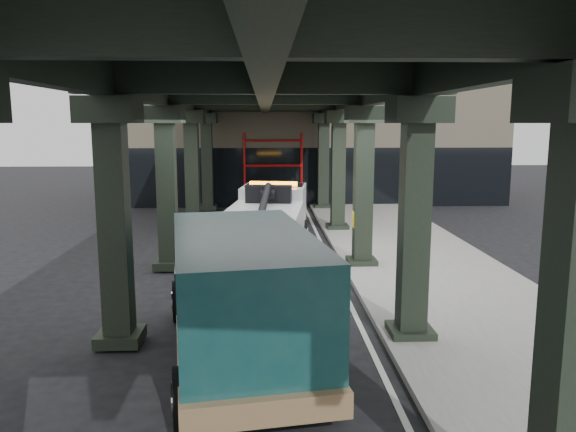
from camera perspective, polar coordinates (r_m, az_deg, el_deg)
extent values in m
plane|color=black|center=(15.72, -0.74, -7.22)|extent=(90.00, 90.00, 0.00)
cube|color=gray|center=(18.29, 13.37, -4.85)|extent=(5.00, 40.00, 0.15)
cube|color=silver|center=(17.77, 4.59, -5.27)|extent=(0.12, 38.00, 0.01)
cube|color=black|center=(11.63, 12.70, -0.72)|extent=(0.55, 0.55, 5.00)
cube|color=black|center=(11.46, 13.11, 10.42)|extent=(1.10, 1.10, 0.50)
cube|color=black|center=(12.25, 12.30, -11.47)|extent=(0.90, 0.90, 0.24)
cube|color=black|center=(17.44, 7.64, 2.74)|extent=(0.55, 0.55, 5.00)
cube|color=black|center=(17.32, 7.81, 10.16)|extent=(1.10, 1.10, 0.50)
cube|color=black|center=(17.85, 7.48, -4.67)|extent=(0.90, 0.90, 0.24)
cube|color=black|center=(23.34, 5.12, 4.46)|extent=(0.55, 0.55, 5.00)
cube|color=black|center=(23.25, 5.20, 9.99)|extent=(1.10, 1.10, 0.50)
cube|color=black|center=(23.65, 5.03, -1.15)|extent=(0.90, 0.90, 0.24)
cube|color=black|center=(29.28, 3.61, 5.48)|extent=(0.55, 0.55, 5.00)
cube|color=black|center=(29.21, 3.65, 9.89)|extent=(1.10, 1.10, 0.50)
cube|color=black|center=(29.53, 3.56, 0.98)|extent=(0.90, 0.90, 0.24)
cube|color=black|center=(11.63, -17.20, -0.91)|extent=(0.55, 0.55, 5.00)
cube|color=black|center=(11.46, -17.75, 10.22)|extent=(1.10, 1.10, 0.50)
cube|color=black|center=(12.24, -16.66, -11.66)|extent=(0.90, 0.90, 0.24)
cube|color=black|center=(17.43, -12.20, 2.61)|extent=(0.55, 0.55, 5.00)
cube|color=black|center=(17.32, -12.46, 10.02)|extent=(1.10, 1.10, 0.50)
cube|color=black|center=(17.85, -11.94, -4.80)|extent=(0.90, 0.90, 0.24)
cube|color=black|center=(23.34, -9.70, 4.36)|extent=(0.55, 0.55, 5.00)
cube|color=black|center=(23.25, -9.85, 9.89)|extent=(1.10, 1.10, 0.50)
cube|color=black|center=(23.65, -9.54, -1.24)|extent=(0.90, 0.90, 0.24)
cube|color=black|center=(29.28, -8.21, 5.40)|extent=(0.55, 0.55, 5.00)
cube|color=black|center=(29.21, -8.31, 9.81)|extent=(1.10, 1.10, 0.50)
cube|color=black|center=(29.53, -8.10, 0.91)|extent=(0.90, 0.90, 0.24)
cube|color=black|center=(17.35, 7.87, 12.80)|extent=(0.35, 32.00, 1.10)
cube|color=black|center=(17.35, -12.55, 12.66)|extent=(0.35, 32.00, 1.10)
cube|color=black|center=(17.09, -2.34, 12.93)|extent=(0.35, 32.00, 1.10)
cube|color=black|center=(17.15, -2.36, 15.26)|extent=(7.40, 32.00, 0.30)
cube|color=#C6B793|center=(35.14, 1.64, 8.59)|extent=(22.00, 10.00, 8.00)
cylinder|color=red|center=(30.08, -4.40, 4.62)|extent=(0.08, 0.08, 4.00)
cylinder|color=red|center=(29.29, -4.45, 4.49)|extent=(0.08, 0.08, 4.00)
cylinder|color=red|center=(30.12, 1.33, 4.65)|extent=(0.08, 0.08, 4.00)
cylinder|color=red|center=(29.33, 1.43, 4.52)|extent=(0.08, 0.08, 4.00)
cylinder|color=red|center=(30.16, -1.52, 2.75)|extent=(3.00, 0.08, 0.08)
cylinder|color=red|center=(30.04, -1.53, 5.21)|extent=(3.00, 0.08, 0.08)
cylinder|color=red|center=(29.97, -1.54, 7.69)|extent=(3.00, 0.08, 0.08)
cube|color=black|center=(17.97, -2.23, -2.95)|extent=(1.79, 7.07, 0.23)
cube|color=white|center=(20.16, -1.43, 0.70)|extent=(2.45, 2.50, 1.68)
cube|color=white|center=(21.20, -1.14, -0.14)|extent=(2.26, 0.92, 0.84)
cube|color=black|center=(20.32, -1.36, 2.11)|extent=(2.19, 1.46, 0.79)
cube|color=white|center=(16.81, -2.69, -1.71)|extent=(2.80, 4.91, 1.31)
cube|color=orange|center=(19.85, -1.50, 3.29)|extent=(1.70, 0.47, 0.15)
cube|color=black|center=(18.49, -1.97, 2.25)|extent=(1.55, 0.74, 0.56)
cylinder|color=black|center=(16.87, -2.63, 0.75)|extent=(0.62, 3.27, 1.25)
cube|color=black|center=(14.74, -3.86, -7.06)|extent=(0.44, 1.33, 0.17)
cube|color=black|center=(14.13, -4.26, -7.99)|extent=(1.51, 0.42, 0.17)
cylinder|color=black|center=(20.73, -4.16, -1.70)|extent=(0.45, 1.06, 1.03)
cylinder|color=silver|center=(20.73, -4.16, -1.70)|extent=(0.43, 0.61, 0.57)
cylinder|color=black|center=(20.51, 1.52, -1.79)|extent=(0.45, 1.06, 1.03)
cylinder|color=silver|center=(20.51, 1.52, -1.79)|extent=(0.43, 0.61, 0.57)
cylinder|color=black|center=(17.75, -5.70, -3.61)|extent=(0.45, 1.06, 1.03)
cylinder|color=silver|center=(17.75, -5.70, -3.61)|extent=(0.43, 0.61, 0.57)
cylinder|color=black|center=(17.50, 0.95, -3.75)|extent=(0.45, 1.06, 1.03)
cylinder|color=silver|center=(17.50, 0.95, -3.75)|extent=(0.43, 0.61, 0.57)
cylinder|color=black|center=(16.59, -6.45, -4.55)|extent=(0.45, 1.06, 1.03)
cylinder|color=silver|center=(16.59, -6.45, -4.55)|extent=(0.43, 0.61, 0.57)
cylinder|color=black|center=(16.32, 0.67, -4.72)|extent=(0.45, 1.06, 1.03)
cylinder|color=silver|center=(16.32, 0.67, -4.72)|extent=(0.43, 0.61, 0.57)
cube|color=#124041|center=(13.19, -6.16, -5.75)|extent=(2.46, 1.58, 1.01)
cube|color=#124041|center=(10.13, -4.54, -7.80)|extent=(3.12, 5.34, 2.18)
cube|color=#97754D|center=(10.84, -4.78, -11.62)|extent=(3.36, 6.56, 0.39)
cube|color=black|center=(12.55, -6.04, -2.34)|extent=(2.23, 0.82, 0.93)
cube|color=black|center=(10.30, -4.81, -4.28)|extent=(2.99, 4.35, 0.61)
cube|color=silver|center=(13.88, -6.37, -6.90)|extent=(2.23, 0.49, 0.34)
cylinder|color=black|center=(13.25, -10.96, -8.47)|extent=(0.46, 0.98, 0.94)
cylinder|color=silver|center=(13.25, -10.96, -8.47)|extent=(0.44, 0.57, 0.52)
cylinder|color=black|center=(13.45, -1.31, -8.03)|extent=(0.46, 0.98, 0.94)
cylinder|color=silver|center=(13.45, -1.31, -8.03)|extent=(0.44, 0.57, 0.52)
cylinder|color=black|center=(8.90, -10.57, -17.69)|extent=(0.46, 0.98, 0.94)
cylinder|color=silver|center=(8.90, -10.57, -17.69)|extent=(0.44, 0.57, 0.52)
cylinder|color=black|center=(9.18, 4.14, -16.65)|extent=(0.46, 0.98, 0.94)
cylinder|color=silver|center=(9.18, 4.14, -16.65)|extent=(0.44, 0.57, 0.52)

